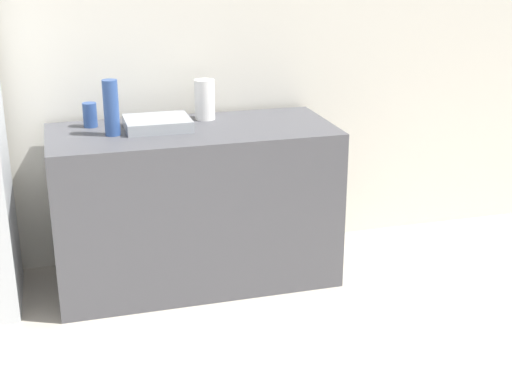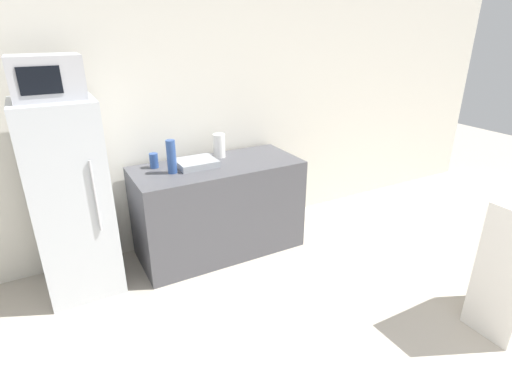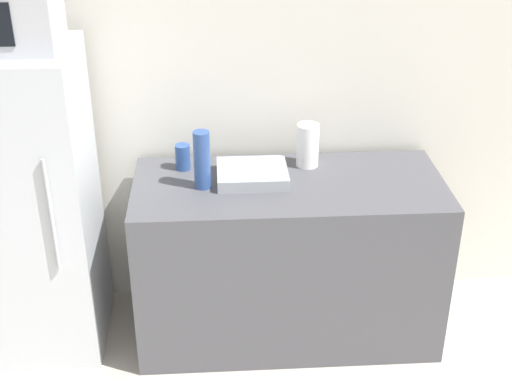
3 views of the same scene
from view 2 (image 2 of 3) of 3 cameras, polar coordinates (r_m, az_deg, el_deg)
The scene contains 8 objects.
wall_back at distance 4.03m, azimuth -7.80°, elevation 11.03°, with size 8.00×0.06×2.60m, color silver.
refrigerator at distance 3.53m, azimuth -24.92°, elevation -1.13°, with size 0.57×0.61×1.61m.
microwave at distance 3.29m, azimuth -27.77°, elevation 14.31°, with size 0.48×0.35×0.31m.
counter at distance 3.91m, azimuth -5.34°, elevation -2.33°, with size 1.57×0.70×0.90m, color #4C4C51.
sink_basin at distance 3.72m, azimuth -8.53°, elevation 4.14°, with size 0.35×0.30×0.06m, color #9EA3A8.
bottle_tall at distance 3.55m, azimuth -11.99°, elevation 4.95°, with size 0.08×0.08×0.30m, color #2D4C8C.
bottle_short at distance 3.74m, azimuth -14.38°, elevation 4.37°, with size 0.08×0.08×0.13m, color #2D4C8C.
paper_towel_roll at distance 3.93m, azimuth -5.30°, elevation 6.61°, with size 0.12×0.12×0.23m, color white.
Camera 2 is at (-1.42, -0.30, 2.12)m, focal length 28.00 mm.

